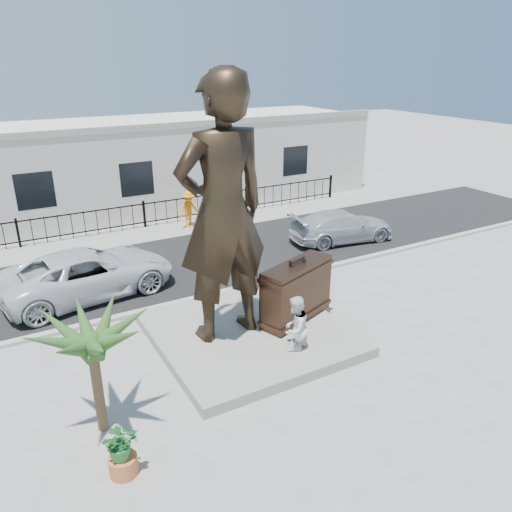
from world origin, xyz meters
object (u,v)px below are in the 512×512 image
Objects in this scene: tourist at (295,328)px; suitcase at (296,291)px; car_white at (88,273)px; statue at (222,212)px.

suitcase is at bearing -153.68° from tourist.
tourist is at bearing -144.82° from suitcase.
suitcase is 7.20m from car_white.
tourist is at bearing 123.05° from statue.
statue is at bearing 152.38° from suitcase.
suitcase is 1.37× the size of tourist.
statue reaches higher than tourist.
car_white is (-4.92, 5.25, -0.37)m from suitcase.
suitcase reaches higher than tourist.
tourist is (-0.96, -1.39, -0.27)m from suitcase.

